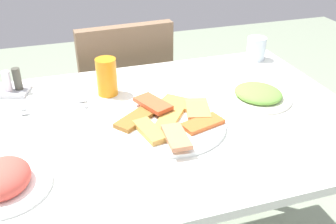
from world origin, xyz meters
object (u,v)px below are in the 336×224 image
at_px(dining_table, 166,142).
at_px(drinking_glass, 256,49).
at_px(salad_plate_rice, 3,180).
at_px(spoon, 54,104).
at_px(soda_can, 107,77).
at_px(condiment_caddy, 14,86).
at_px(dining_chair, 123,101).
at_px(paper_napkin, 55,108).
at_px(pide_platter, 171,121).
at_px(salad_plate_greens, 258,95).
at_px(fork, 55,110).

bearing_deg(dining_table, drinking_glass, 34.78).
xyz_separation_m(salad_plate_rice, spoon, (0.13, 0.36, -0.02)).
bearing_deg(salad_plate_rice, dining_table, 23.25).
height_order(soda_can, condiment_caddy, soda_can).
bearing_deg(dining_chair, salad_plate_rice, -117.08).
bearing_deg(salad_plate_rice, spoon, 70.75).
bearing_deg(dining_chair, paper_napkin, -121.41).
bearing_deg(salad_plate_rice, drinking_glass, 29.59).
distance_m(paper_napkin, condiment_caddy, 0.19).
bearing_deg(dining_table, condiment_caddy, 144.40).
bearing_deg(condiment_caddy, salad_plate_rice, -90.94).
xyz_separation_m(paper_napkin, spoon, (0.00, 0.02, 0.00)).
xyz_separation_m(dining_table, pide_platter, (0.00, -0.04, 0.10)).
height_order(dining_chair, salad_plate_greens, dining_chair).
distance_m(salad_plate_greens, condiment_caddy, 0.79).
bearing_deg(pide_platter, drinking_glass, 38.37).
height_order(salad_plate_greens, condiment_caddy, condiment_caddy).
xyz_separation_m(spoon, condiment_caddy, (-0.12, 0.13, 0.02)).
bearing_deg(dining_table, salad_plate_rice, -156.75).
distance_m(salad_plate_greens, salad_plate_rice, 0.78).
height_order(salad_plate_rice, condiment_caddy, condiment_caddy).
bearing_deg(drinking_glass, soda_can, -168.46).
relative_size(soda_can, condiment_caddy, 1.09).
bearing_deg(salad_plate_greens, salad_plate_rice, -164.33).
height_order(dining_chair, condiment_caddy, dining_chair).
height_order(pide_platter, fork, pide_platter).
relative_size(dining_table, condiment_caddy, 10.23).
relative_size(dining_chair, salad_plate_greens, 4.14).
bearing_deg(dining_table, fork, 155.67).
bearing_deg(salad_plate_rice, paper_napkin, 69.82).
xyz_separation_m(salad_plate_greens, soda_can, (-0.45, 0.18, 0.05)).
height_order(pide_platter, salad_plate_rice, salad_plate_rice).
height_order(salad_plate_rice, soda_can, soda_can).
bearing_deg(spoon, dining_table, -28.77).
bearing_deg(condiment_caddy, dining_table, -35.60).
distance_m(dining_table, salad_plate_greens, 0.33).
bearing_deg(drinking_glass, pide_platter, -141.63).
distance_m(dining_chair, spoon, 0.63).
distance_m(drinking_glass, paper_napkin, 0.80).
bearing_deg(soda_can, paper_napkin, -164.55).
height_order(dining_chair, fork, dining_chair).
height_order(dining_table, spoon, spoon).
bearing_deg(spoon, salad_plate_greens, -12.77).
bearing_deg(spoon, paper_napkin, -89.12).
height_order(salad_plate_rice, spoon, salad_plate_rice).
relative_size(salad_plate_rice, condiment_caddy, 1.84).
height_order(pide_platter, soda_can, soda_can).
relative_size(dining_chair, spoon, 4.44).
bearing_deg(spoon, condiment_caddy, 133.21).
distance_m(dining_chair, salad_plate_greens, 0.76).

